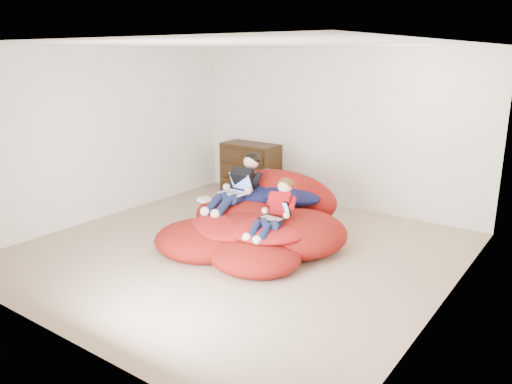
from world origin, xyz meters
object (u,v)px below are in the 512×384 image
at_px(older_boy, 240,183).
at_px(younger_boy, 276,208).
at_px(dresser, 250,169).
at_px(laptop_white, 237,188).
at_px(beanbag_pile, 259,222).
at_px(laptop_black, 275,213).

height_order(older_boy, younger_boy, older_boy).
height_order(dresser, older_boy, older_boy).
bearing_deg(laptop_white, beanbag_pile, -11.07).
bearing_deg(older_boy, dresser, 121.95).
distance_m(older_boy, laptop_white, 0.09).
distance_m(younger_boy, laptop_white, 1.00).
bearing_deg(laptop_white, older_boy, 90.00).
bearing_deg(younger_boy, laptop_white, 156.20).
xyz_separation_m(beanbag_pile, laptop_black, (0.48, -0.34, 0.29)).
xyz_separation_m(dresser, younger_boy, (1.92, -2.09, 0.16)).
relative_size(younger_boy, laptop_black, 2.60).
height_order(beanbag_pile, younger_boy, younger_boy).
xyz_separation_m(beanbag_pile, younger_boy, (0.48, -0.32, 0.35)).
relative_size(laptop_white, laptop_black, 1.11).
height_order(dresser, laptop_black, dresser).
bearing_deg(younger_boy, beanbag_pile, 146.40).
bearing_deg(laptop_white, dresser, 120.86).
relative_size(beanbag_pile, laptop_white, 6.73).
xyz_separation_m(older_boy, younger_boy, (0.92, -0.48, -0.08)).
relative_size(dresser, laptop_white, 2.78).
height_order(beanbag_pile, laptop_black, beanbag_pile).
relative_size(younger_boy, laptop_white, 2.34).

